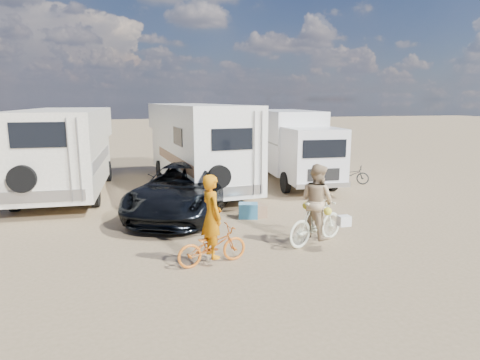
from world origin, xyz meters
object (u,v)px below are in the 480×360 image
object	(u,v)px
rv_main	(197,147)
bike_woman	(316,222)
bike_man	(212,246)
crate	(257,211)
bike_parked	(351,174)
rider_woman	(317,208)
rider_man	(212,224)
box_truck	(293,147)
rv_left	(66,152)
dark_suv	(185,189)
cooler	(248,211)

from	to	relation	value
rv_main	bike_woman	size ratio (longest dim) A/B	4.60
bike_man	crate	world-z (taller)	bike_man
crate	bike_parked	bearing A→B (deg)	35.58
rider_woman	crate	size ratio (longest dim) A/B	3.87
crate	rider_man	bearing A→B (deg)	-122.13
crate	bike_man	bearing A→B (deg)	-122.13
rider_man	rider_woman	world-z (taller)	rider_woman
rider_man	crate	world-z (taller)	rider_man
box_truck	rv_left	bearing A→B (deg)	-176.25
bike_man	bike_parked	bearing A→B (deg)	-57.71
rv_main	bike_woman	world-z (taller)	rv_main
rider_woman	bike_parked	bearing A→B (deg)	-58.48
dark_suv	box_truck	bearing A→B (deg)	61.19
rv_left	cooler	size ratio (longest dim) A/B	13.40
rv_main	cooler	bearing A→B (deg)	-86.84
cooler	bike_woman	bearing A→B (deg)	-53.06
rv_left	dark_suv	world-z (taller)	rv_left
rv_main	bike_woman	xyz separation A→B (m)	(1.77, -7.59, -1.14)
rv_main	bike_parked	bearing A→B (deg)	-14.14
rider_man	rider_woman	bearing A→B (deg)	-89.10
bike_woman	dark_suv	bearing A→B (deg)	14.16
rv_left	rider_man	size ratio (longest dim) A/B	4.18
rv_main	rv_left	bearing A→B (deg)	173.38
bike_woman	crate	bearing A→B (deg)	-8.32
rv_main	rider_man	distance (m)	8.30
rider_woman	cooler	bearing A→B (deg)	-2.19
bike_man	bike_woman	distance (m)	2.85
dark_suv	bike_parked	distance (m)	8.10
rv_main	rider_woman	bearing A→B (deg)	-82.62
box_truck	dark_suv	distance (m)	6.63
bike_parked	rider_woman	bearing A→B (deg)	-177.32
cooler	dark_suv	bearing A→B (deg)	166.20
box_truck	dark_suv	bearing A→B (deg)	-139.26
bike_woman	rider_man	xyz separation A→B (m)	(-2.78, -0.61, 0.36)
dark_suv	cooler	distance (m)	2.13
rv_main	rider_woman	size ratio (longest dim) A/B	4.60
rv_main	cooler	xyz separation A→B (m)	(0.77, -4.92, -1.47)
rider_woman	bike_parked	world-z (taller)	rider_woman
rv_left	bike_parked	size ratio (longest dim) A/B	4.98
box_truck	cooler	bearing A→B (deg)	-121.08
bike_parked	rider_man	bearing A→B (deg)	172.20
bike_man	rider_woman	distance (m)	2.90
rv_left	bike_parked	bearing A→B (deg)	-2.55
dark_suv	crate	size ratio (longest dim) A/B	11.71
rv_main	cooler	size ratio (longest dim) A/B	14.94
rider_woman	bike_parked	distance (m)	8.18
bike_parked	cooler	xyz separation A→B (m)	(-5.77, -3.95, -0.18)
box_truck	rv_main	bearing A→B (deg)	-175.19
dark_suv	cooler	size ratio (longest dim) A/B	9.83
dark_suv	bike_woman	world-z (taller)	dark_suv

